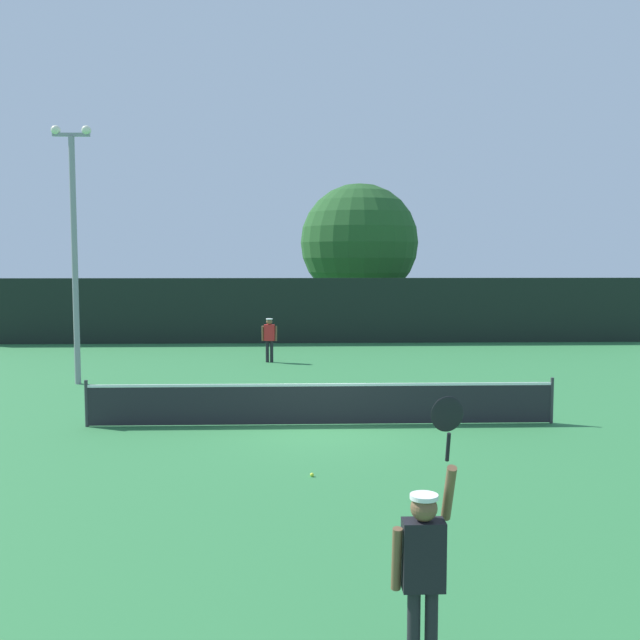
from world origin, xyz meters
TOP-DOWN VIEW (x-y plane):
  - ground_plane at (0.00, 0.00)m, footprint 120.00×120.00m
  - tennis_net at (0.00, 0.00)m, footprint 10.78×0.08m
  - perimeter_fence at (0.00, 16.27)m, footprint 30.75×0.12m
  - player_serving at (0.56, -10.23)m, footprint 0.68×0.40m
  - player_receiving at (-1.56, 10.21)m, footprint 0.57×0.24m
  - tennis_ball at (-0.31, -4.00)m, footprint 0.07×0.07m
  - light_pole at (-7.24, 5.75)m, footprint 1.18×0.28m
  - large_tree at (2.80, 22.19)m, footprint 6.20×6.20m
  - parked_car_near at (1.66, 23.62)m, footprint 1.92×4.21m
  - parked_car_mid at (6.38, 21.29)m, footprint 2.50×4.44m
  - parked_car_far at (9.50, 21.80)m, footprint 1.97×4.23m

SIDE VIEW (x-z plane):
  - ground_plane at x=0.00m, z-range 0.00..0.00m
  - tennis_ball at x=-0.31m, z-range 0.00..0.07m
  - tennis_net at x=0.00m, z-range -0.02..1.05m
  - parked_car_near at x=1.66m, z-range -0.07..1.62m
  - parked_car_mid at x=6.38m, z-range -0.07..1.62m
  - parked_car_far at x=9.50m, z-range -0.07..1.62m
  - player_receiving at x=-1.56m, z-range 0.18..1.80m
  - player_serving at x=0.56m, z-range -0.14..2.45m
  - perimeter_fence at x=0.00m, z-range 0.00..2.94m
  - light_pole at x=-7.24m, z-range 0.56..8.31m
  - large_tree at x=2.80m, z-range 0.76..8.51m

